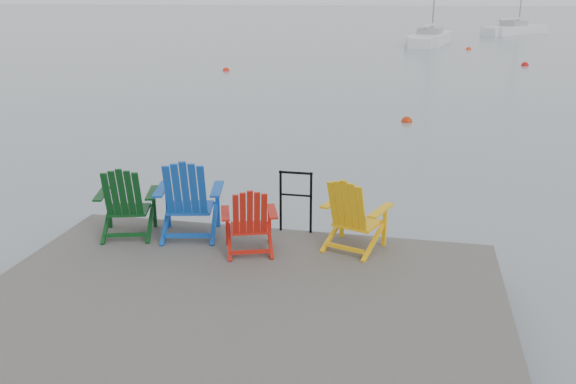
% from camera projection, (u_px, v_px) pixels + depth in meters
% --- Properties ---
extents(ground, '(400.00, 400.00, 0.00)m').
position_uv_depth(ground, '(230.00, 352.00, 6.73)').
color(ground, gray).
rests_on(ground, ground).
extents(dock, '(6.00, 5.00, 1.40)m').
position_uv_depth(dock, '(229.00, 324.00, 6.63)').
color(dock, '#302D2A').
rests_on(dock, ground).
extents(handrail, '(0.48, 0.04, 0.90)m').
position_uv_depth(handrail, '(296.00, 196.00, 8.64)').
color(handrail, black).
rests_on(handrail, dock).
extents(chair_green, '(0.97, 0.92, 1.04)m').
position_uv_depth(chair_green, '(126.00, 201.00, 8.49)').
color(chair_green, '#0A3A14').
rests_on(chair_green, dock).
extents(chair_blue, '(1.05, 0.99, 1.15)m').
position_uv_depth(chair_blue, '(188.00, 197.00, 8.44)').
color(chair_blue, '#1047AC').
rests_on(chair_blue, dock).
extents(chair_red, '(0.87, 0.83, 0.92)m').
position_uv_depth(chair_red, '(249.00, 220.00, 7.96)').
color(chair_red, red).
rests_on(chair_red, dock).
extents(chair_yellow, '(0.96, 0.92, 1.01)m').
position_uv_depth(chair_yellow, '(353.00, 213.00, 8.03)').
color(chair_yellow, '#F7B10D').
rests_on(chair_yellow, dock).
extents(sailboat_near, '(3.79, 9.20, 12.27)m').
position_uv_depth(sailboat_near, '(430.00, 39.00, 47.67)').
color(sailboat_near, white).
rests_on(sailboat_near, ground).
extents(sailboat_mid, '(6.99, 8.19, 11.84)m').
position_uv_depth(sailboat_mid, '(515.00, 30.00, 59.01)').
color(sailboat_mid, white).
rests_on(sailboat_mid, ground).
extents(buoy_a, '(0.34, 0.34, 0.34)m').
position_uv_depth(buoy_a, '(407.00, 122.00, 18.77)').
color(buoy_a, red).
rests_on(buoy_a, ground).
extents(buoy_b, '(0.35, 0.35, 0.35)m').
position_uv_depth(buoy_b, '(226.00, 71.00, 31.11)').
color(buoy_b, red).
rests_on(buoy_b, ground).
extents(buoy_c, '(0.41, 0.41, 0.41)m').
position_uv_depth(buoy_c, '(525.00, 66.00, 33.33)').
color(buoy_c, red).
rests_on(buoy_c, ground).
extents(buoy_d, '(0.37, 0.37, 0.37)m').
position_uv_depth(buoy_d, '(469.00, 49.00, 42.90)').
color(buoy_d, '#EF360E').
rests_on(buoy_d, ground).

